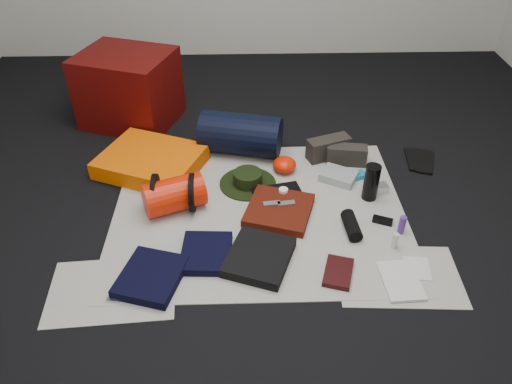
{
  "coord_description": "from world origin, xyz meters",
  "views": [
    {
      "loc": [
        -0.08,
        -2.12,
        1.77
      ],
      "look_at": [
        -0.02,
        0.05,
        0.1
      ],
      "focal_mm": 35.0,
      "sensor_mm": 36.0,
      "label": 1
    }
  ],
  "objects_px": {
    "stuff_sack": "(174,195)",
    "navy_duffel": "(241,134)",
    "paperback_book": "(338,272)",
    "water_bottle": "(371,182)",
    "sleeping_pad": "(151,161)",
    "red_cabinet": "(129,89)",
    "compact_camera": "(378,188)"
  },
  "relations": [
    {
      "from": "paperback_book",
      "to": "stuff_sack",
      "type": "bearing_deg",
      "value": 164.48
    },
    {
      "from": "paperback_book",
      "to": "water_bottle",
      "type": "bearing_deg",
      "value": 82.14
    },
    {
      "from": "red_cabinet",
      "to": "compact_camera",
      "type": "height_order",
      "value": "red_cabinet"
    },
    {
      "from": "red_cabinet",
      "to": "compact_camera",
      "type": "bearing_deg",
      "value": -10.78
    },
    {
      "from": "water_bottle",
      "to": "paperback_book",
      "type": "relative_size",
      "value": 1.1
    },
    {
      "from": "navy_duffel",
      "to": "water_bottle",
      "type": "bearing_deg",
      "value": -21.46
    },
    {
      "from": "red_cabinet",
      "to": "sleeping_pad",
      "type": "xyz_separation_m",
      "value": [
        0.22,
        -0.62,
        -0.19
      ]
    },
    {
      "from": "compact_camera",
      "to": "paperback_book",
      "type": "relative_size",
      "value": 0.55
    },
    {
      "from": "stuff_sack",
      "to": "navy_duffel",
      "type": "xyz_separation_m",
      "value": [
        0.37,
        0.57,
        0.04
      ]
    },
    {
      "from": "water_bottle",
      "to": "compact_camera",
      "type": "distance_m",
      "value": 0.12
    },
    {
      "from": "red_cabinet",
      "to": "water_bottle",
      "type": "xyz_separation_m",
      "value": [
        1.49,
        -0.95,
        -0.13
      ]
    },
    {
      "from": "stuff_sack",
      "to": "water_bottle",
      "type": "xyz_separation_m",
      "value": [
        1.09,
        0.07,
        0.01
      ]
    },
    {
      "from": "navy_duffel",
      "to": "water_bottle",
      "type": "relative_size",
      "value": 2.34
    },
    {
      "from": "water_bottle",
      "to": "compact_camera",
      "type": "xyz_separation_m",
      "value": [
        0.06,
        0.06,
        -0.09
      ]
    },
    {
      "from": "navy_duffel",
      "to": "compact_camera",
      "type": "relative_size",
      "value": 4.62
    },
    {
      "from": "sleeping_pad",
      "to": "paperback_book",
      "type": "distance_m",
      "value": 1.36
    },
    {
      "from": "red_cabinet",
      "to": "paperback_book",
      "type": "distance_m",
      "value": 1.98
    },
    {
      "from": "paperback_book",
      "to": "red_cabinet",
      "type": "bearing_deg",
      "value": 145.39
    },
    {
      "from": "red_cabinet",
      "to": "stuff_sack",
      "type": "relative_size",
      "value": 1.83
    },
    {
      "from": "navy_duffel",
      "to": "sleeping_pad",
      "type": "bearing_deg",
      "value": -149.75
    },
    {
      "from": "red_cabinet",
      "to": "compact_camera",
      "type": "xyz_separation_m",
      "value": [
        1.56,
        -0.89,
        -0.22
      ]
    },
    {
      "from": "compact_camera",
      "to": "red_cabinet",
      "type": "bearing_deg",
      "value": 139.04
    },
    {
      "from": "water_bottle",
      "to": "compact_camera",
      "type": "bearing_deg",
      "value": 41.42
    },
    {
      "from": "red_cabinet",
      "to": "paperback_book",
      "type": "height_order",
      "value": "red_cabinet"
    },
    {
      "from": "water_bottle",
      "to": "paperback_book",
      "type": "xyz_separation_m",
      "value": [
        -0.27,
        -0.59,
        -0.09
      ]
    },
    {
      "from": "red_cabinet",
      "to": "water_bottle",
      "type": "height_order",
      "value": "red_cabinet"
    },
    {
      "from": "red_cabinet",
      "to": "navy_duffel",
      "type": "xyz_separation_m",
      "value": [
        0.77,
        -0.45,
        -0.11
      ]
    },
    {
      "from": "navy_duffel",
      "to": "red_cabinet",
      "type": "bearing_deg",
      "value": 162.7
    },
    {
      "from": "stuff_sack",
      "to": "red_cabinet",
      "type": "bearing_deg",
      "value": 111.54
    },
    {
      "from": "water_bottle",
      "to": "sleeping_pad",
      "type": "bearing_deg",
      "value": 165.56
    },
    {
      "from": "sleeping_pad",
      "to": "navy_duffel",
      "type": "bearing_deg",
      "value": 17.26
    },
    {
      "from": "stuff_sack",
      "to": "navy_duffel",
      "type": "distance_m",
      "value": 0.68
    }
  ]
}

